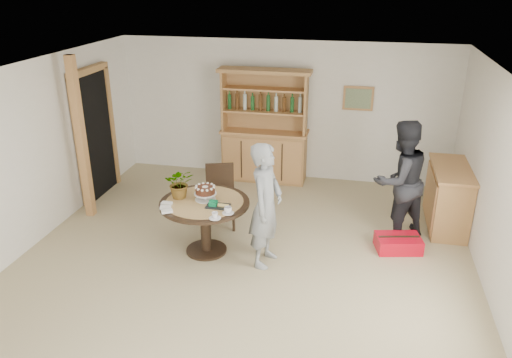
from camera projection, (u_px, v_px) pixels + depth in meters
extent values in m
plane|color=tan|center=(237.00, 276.00, 6.33)|extent=(7.00, 7.00, 0.00)
cube|color=white|center=(284.00, 111.00, 9.01)|extent=(6.00, 0.04, 2.50)
cube|color=white|center=(11.00, 166.00, 6.44)|extent=(0.04, 7.00, 2.50)
cube|color=white|center=(511.00, 210.00, 5.27)|extent=(0.04, 7.00, 2.50)
cube|color=white|center=(234.00, 79.00, 5.37)|extent=(6.00, 7.00, 0.04)
cube|color=#B87B4D|center=(358.00, 98.00, 8.61)|extent=(0.52, 0.03, 0.42)
cube|color=#59724C|center=(358.00, 99.00, 8.60)|extent=(0.44, 0.02, 0.34)
cube|color=black|center=(95.00, 135.00, 8.31)|extent=(0.10, 0.90, 2.10)
cube|color=#AF7B4A|center=(80.00, 145.00, 7.85)|extent=(0.12, 0.10, 2.10)
cube|color=#AF7B4A|center=(110.00, 127.00, 8.76)|extent=(0.12, 0.10, 2.10)
cube|color=#AF7B4A|center=(88.00, 70.00, 7.89)|extent=(0.12, 1.10, 0.10)
cube|color=#B87B4D|center=(81.00, 140.00, 7.46)|extent=(0.12, 0.12, 2.50)
cube|color=#AF7B4A|center=(264.00, 156.00, 9.14)|extent=(1.50, 0.50, 0.90)
cube|color=#B87B4D|center=(265.00, 131.00, 8.96)|extent=(1.56, 0.54, 0.04)
cube|color=#AF7B4A|center=(266.00, 100.00, 8.84)|extent=(1.50, 0.04, 1.06)
cube|color=#AF7B4A|center=(224.00, 100.00, 8.85)|extent=(0.04, 0.34, 1.06)
cube|color=#AF7B4A|center=(306.00, 104.00, 8.56)|extent=(0.04, 0.34, 1.06)
cube|color=#B87B4D|center=(264.00, 111.00, 8.77)|extent=(1.44, 0.32, 0.03)
cube|color=#B87B4D|center=(264.00, 89.00, 8.62)|extent=(1.44, 0.32, 0.03)
cube|color=#AF7B4A|center=(264.00, 71.00, 8.50)|extent=(1.62, 0.40, 0.06)
cylinder|color=#194C1E|center=(233.00, 101.00, 8.82)|extent=(0.07, 0.07, 0.28)
cylinder|color=#4C2D14|center=(242.00, 102.00, 8.79)|extent=(0.07, 0.07, 0.28)
cylinder|color=#B2BFB2|center=(251.00, 102.00, 8.76)|extent=(0.07, 0.07, 0.28)
cylinder|color=#194C1E|center=(260.00, 103.00, 8.73)|extent=(0.07, 0.07, 0.28)
cylinder|color=#4C2D14|center=(269.00, 103.00, 8.69)|extent=(0.07, 0.07, 0.28)
cylinder|color=#B2BFB2|center=(278.00, 104.00, 8.66)|extent=(0.07, 0.07, 0.28)
cylinder|color=#194C1E|center=(287.00, 104.00, 8.63)|extent=(0.07, 0.07, 0.28)
cylinder|color=#4C2D14|center=(296.00, 104.00, 8.60)|extent=(0.07, 0.07, 0.28)
cube|color=#AF7B4A|center=(448.00, 198.00, 7.43)|extent=(0.50, 1.20, 0.90)
cube|color=#B87B4D|center=(453.00, 169.00, 7.25)|extent=(0.54, 1.26, 0.04)
cylinder|color=black|center=(205.00, 203.00, 6.62)|extent=(1.20, 1.20, 0.04)
cylinder|color=black|center=(206.00, 228.00, 6.77)|extent=(0.14, 0.14, 0.70)
cylinder|color=black|center=(207.00, 250.00, 6.90)|extent=(0.56, 0.56, 0.03)
cylinder|color=tan|center=(204.00, 201.00, 6.61)|extent=(1.04, 1.04, 0.01)
cube|color=black|center=(221.00, 199.00, 7.41)|extent=(0.53, 0.53, 0.04)
cube|color=black|center=(220.00, 179.00, 7.49)|extent=(0.41, 0.16, 0.46)
cube|color=black|center=(219.00, 165.00, 7.40)|extent=(0.41, 0.17, 0.05)
cube|color=black|center=(209.00, 219.00, 7.32)|extent=(0.03, 0.04, 0.44)
cube|color=black|center=(234.00, 218.00, 7.35)|extent=(0.04, 0.04, 0.44)
cube|color=black|center=(209.00, 208.00, 7.65)|extent=(0.03, 0.04, 0.44)
cube|color=black|center=(232.00, 207.00, 7.68)|extent=(0.04, 0.04, 0.44)
cylinder|color=white|center=(206.00, 199.00, 6.66)|extent=(0.28, 0.28, 0.01)
cylinder|color=white|center=(205.00, 196.00, 6.64)|extent=(0.05, 0.05, 0.08)
cylinder|color=white|center=(205.00, 193.00, 6.62)|extent=(0.30, 0.30, 0.01)
cylinder|color=#4A2415|center=(205.00, 190.00, 6.60)|extent=(0.26, 0.26, 0.09)
cylinder|color=white|center=(205.00, 187.00, 6.59)|extent=(0.08, 0.08, 0.01)
sphere|color=white|center=(214.00, 188.00, 6.56)|extent=(0.04, 0.04, 0.04)
sphere|color=white|center=(214.00, 186.00, 6.62)|extent=(0.04, 0.04, 0.04)
sphere|color=white|center=(212.00, 184.00, 6.67)|extent=(0.04, 0.04, 0.04)
sphere|color=white|center=(208.00, 183.00, 6.69)|extent=(0.04, 0.04, 0.04)
sphere|color=white|center=(203.00, 183.00, 6.69)|extent=(0.04, 0.04, 0.04)
sphere|color=white|center=(199.00, 184.00, 6.66)|extent=(0.04, 0.04, 0.04)
sphere|color=white|center=(196.00, 186.00, 6.61)|extent=(0.04, 0.04, 0.04)
sphere|color=white|center=(196.00, 188.00, 6.55)|extent=(0.04, 0.04, 0.04)
sphere|color=white|center=(198.00, 190.00, 6.50)|extent=(0.04, 0.04, 0.04)
sphere|color=white|center=(202.00, 190.00, 6.48)|extent=(0.04, 0.04, 0.04)
sphere|color=white|center=(207.00, 190.00, 6.48)|extent=(0.04, 0.04, 0.04)
sphere|color=white|center=(211.00, 189.00, 6.51)|extent=(0.04, 0.04, 0.04)
imported|color=#3F7233|center=(180.00, 183.00, 6.64)|extent=(0.47, 0.44, 0.42)
cube|color=black|center=(218.00, 206.00, 6.46)|extent=(0.30, 0.20, 0.01)
cube|color=#0D7542|center=(213.00, 203.00, 6.46)|extent=(0.10, 0.10, 0.06)
cube|color=#0D7542|center=(213.00, 201.00, 6.44)|extent=(0.11, 0.02, 0.01)
cylinder|color=white|center=(228.00, 213.00, 6.28)|extent=(0.15, 0.15, 0.01)
imported|color=white|center=(228.00, 210.00, 6.26)|extent=(0.10, 0.10, 0.08)
cylinder|color=white|center=(215.00, 218.00, 6.15)|extent=(0.15, 0.15, 0.01)
imported|color=white|center=(215.00, 215.00, 6.13)|extent=(0.08, 0.08, 0.07)
cube|color=white|center=(167.00, 203.00, 6.51)|extent=(0.14, 0.08, 0.03)
cube|color=white|center=(166.00, 207.00, 6.40)|extent=(0.16, 0.11, 0.03)
cube|color=white|center=(167.00, 211.00, 6.30)|extent=(0.16, 0.14, 0.03)
imported|color=gray|center=(266.00, 205.00, 6.33)|extent=(0.49, 0.66, 1.66)
imported|color=black|center=(400.00, 180.00, 6.97)|extent=(1.07, 1.03, 1.75)
cube|color=red|center=(398.00, 243.00, 6.90)|extent=(0.67, 0.52, 0.20)
cube|color=black|center=(399.00, 237.00, 6.86)|extent=(0.56, 0.16, 0.01)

